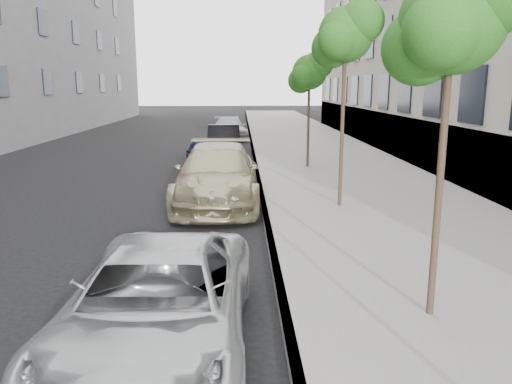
{
  "coord_description": "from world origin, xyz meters",
  "views": [
    {
      "loc": [
        0.56,
        -4.92,
        3.27
      ],
      "look_at": [
        0.81,
        3.36,
        1.5
      ],
      "focal_mm": 35.0,
      "sensor_mm": 36.0,
      "label": 1
    }
  ],
  "objects_px": {
    "sedan_black": "(224,140)",
    "sedan_rear": "(230,128)",
    "sedan_blue": "(207,154)",
    "tree_near": "(454,21)",
    "minivan": "(158,305)",
    "tree_mid": "(347,35)",
    "tree_far": "(310,72)",
    "suv": "(217,175)"
  },
  "relations": [
    {
      "from": "sedan_black",
      "to": "sedan_rear",
      "type": "height_order",
      "value": "sedan_black"
    },
    {
      "from": "sedan_black",
      "to": "sedan_rear",
      "type": "distance_m",
      "value": 7.3
    },
    {
      "from": "sedan_blue",
      "to": "sedan_rear",
      "type": "relative_size",
      "value": 0.86
    },
    {
      "from": "tree_near",
      "to": "minivan",
      "type": "distance_m",
      "value": 5.07
    },
    {
      "from": "tree_mid",
      "to": "minivan",
      "type": "relative_size",
      "value": 1.1
    },
    {
      "from": "tree_far",
      "to": "suv",
      "type": "distance_m",
      "value": 7.12
    },
    {
      "from": "tree_far",
      "to": "sedan_black",
      "type": "distance_m",
      "value": 6.48
    },
    {
      "from": "tree_near",
      "to": "minivan",
      "type": "height_order",
      "value": "tree_near"
    },
    {
      "from": "tree_far",
      "to": "sedan_rear",
      "type": "relative_size",
      "value": 0.97
    },
    {
      "from": "suv",
      "to": "tree_near",
      "type": "bearing_deg",
      "value": -65.66
    },
    {
      "from": "minivan",
      "to": "suv",
      "type": "bearing_deg",
      "value": 89.1
    },
    {
      "from": "tree_near",
      "to": "minivan",
      "type": "bearing_deg",
      "value": -168.66
    },
    {
      "from": "sedan_blue",
      "to": "sedan_rear",
      "type": "height_order",
      "value": "sedan_blue"
    },
    {
      "from": "sedan_rear",
      "to": "tree_far",
      "type": "bearing_deg",
      "value": -80.91
    },
    {
      "from": "tree_mid",
      "to": "sedan_blue",
      "type": "height_order",
      "value": "tree_mid"
    },
    {
      "from": "tree_far",
      "to": "minivan",
      "type": "bearing_deg",
      "value": -105.04
    },
    {
      "from": "tree_mid",
      "to": "sedan_black",
      "type": "xyz_separation_m",
      "value": [
        -3.47,
        11.04,
        -3.8
      ]
    },
    {
      "from": "suv",
      "to": "sedan_rear",
      "type": "height_order",
      "value": "suv"
    },
    {
      "from": "tree_mid",
      "to": "sedan_black",
      "type": "bearing_deg",
      "value": 107.45
    },
    {
      "from": "minivan",
      "to": "tree_mid",
      "type": "bearing_deg",
      "value": 64.64
    },
    {
      "from": "tree_mid",
      "to": "sedan_rear",
      "type": "height_order",
      "value": "tree_mid"
    },
    {
      "from": "tree_far",
      "to": "sedan_black",
      "type": "bearing_deg",
      "value": 127.41
    },
    {
      "from": "minivan",
      "to": "sedan_blue",
      "type": "bearing_deg",
      "value": 92.85
    },
    {
      "from": "tree_near",
      "to": "suv",
      "type": "xyz_separation_m",
      "value": [
        -3.33,
        7.45,
        -3.24
      ]
    },
    {
      "from": "sedan_black",
      "to": "sedan_rear",
      "type": "relative_size",
      "value": 0.94
    },
    {
      "from": "tree_near",
      "to": "tree_far",
      "type": "relative_size",
      "value": 1.06
    },
    {
      "from": "sedan_rear",
      "to": "suv",
      "type": "bearing_deg",
      "value": -96.61
    },
    {
      "from": "tree_near",
      "to": "tree_far",
      "type": "distance_m",
      "value": 13.0
    },
    {
      "from": "minivan",
      "to": "sedan_black",
      "type": "bearing_deg",
      "value": 90.96
    },
    {
      "from": "sedan_blue",
      "to": "sedan_black",
      "type": "relative_size",
      "value": 0.91
    },
    {
      "from": "tree_far",
      "to": "suv",
      "type": "height_order",
      "value": "tree_far"
    },
    {
      "from": "tree_mid",
      "to": "sedan_blue",
      "type": "distance_m",
      "value": 8.39
    },
    {
      "from": "sedan_blue",
      "to": "sedan_rear",
      "type": "xyz_separation_m",
      "value": [
        0.65,
        12.02,
        -0.0
      ]
    },
    {
      "from": "tree_near",
      "to": "minivan",
      "type": "relative_size",
      "value": 1.0
    },
    {
      "from": "sedan_rear",
      "to": "sedan_black",
      "type": "bearing_deg",
      "value": -97.73
    },
    {
      "from": "tree_far",
      "to": "sedan_blue",
      "type": "distance_m",
      "value": 5.05
    },
    {
      "from": "tree_far",
      "to": "sedan_blue",
      "type": "relative_size",
      "value": 1.14
    },
    {
      "from": "minivan",
      "to": "sedan_blue",
      "type": "relative_size",
      "value": 1.21
    },
    {
      "from": "tree_near",
      "to": "sedan_rear",
      "type": "xyz_separation_m",
      "value": [
        -3.33,
        24.84,
        -3.39
      ]
    },
    {
      "from": "tree_mid",
      "to": "tree_far",
      "type": "xyz_separation_m",
      "value": [
        0.0,
        6.5,
        -0.74
      ]
    },
    {
      "from": "tree_mid",
      "to": "sedan_rear",
      "type": "bearing_deg",
      "value": 100.28
    },
    {
      "from": "tree_near",
      "to": "sedan_rear",
      "type": "bearing_deg",
      "value": 97.63
    }
  ]
}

